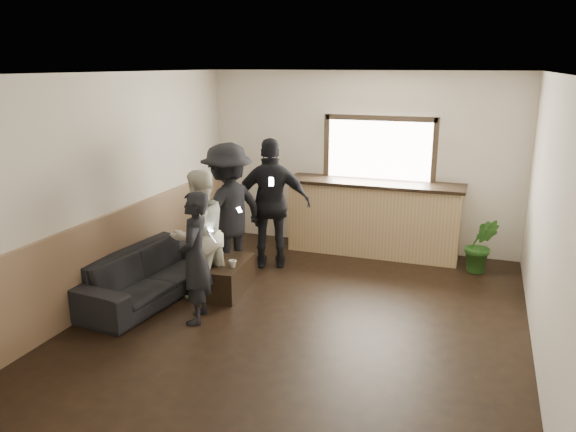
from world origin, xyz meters
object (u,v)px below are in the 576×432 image
at_px(sofa, 150,274).
at_px(person_a, 195,258).
at_px(coffee_table, 226,277).
at_px(cup_b, 233,264).
at_px(person_b, 199,234).
at_px(cup_a, 219,254).
at_px(person_d, 272,204).
at_px(potted_plant, 481,245).
at_px(person_c, 228,212).
at_px(bar_counter, 374,213).

distance_m(sofa, person_a, 1.07).
height_order(coffee_table, cup_b, cup_b).
height_order(coffee_table, person_b, person_b).
height_order(cup_a, person_d, person_d).
bearing_deg(person_d, cup_b, 66.99).
relative_size(sofa, person_d, 1.12).
height_order(coffee_table, potted_plant, potted_plant).
distance_m(coffee_table, potted_plant, 3.63).
xyz_separation_m(cup_b, potted_plant, (2.95, 1.98, -0.04)).
relative_size(potted_plant, person_b, 0.49).
relative_size(person_a, person_b, 0.93).
bearing_deg(cup_a, person_b, -103.39).
bearing_deg(person_a, person_b, -171.99).
height_order(sofa, person_a, person_a).
xyz_separation_m(sofa, person_c, (0.64, 1.00, 0.63)).
bearing_deg(sofa, coffee_table, -52.21).
bearing_deg(person_c, potted_plant, 136.10).
height_order(coffee_table, person_a, person_a).
bearing_deg(cup_a, cup_b, -39.91).
distance_m(cup_b, person_c, 0.88).
height_order(potted_plant, person_d, person_d).
distance_m(bar_counter, person_b, 3.00).
relative_size(potted_plant, person_a, 0.53).
height_order(sofa, person_c, person_c).
bearing_deg(cup_a, potted_plant, 27.66).
relative_size(coffee_table, cup_b, 9.06).
bearing_deg(person_d, person_b, 50.33).
bearing_deg(person_c, sofa, -8.36).
xyz_separation_m(person_a, person_c, (-0.24, 1.39, 0.17)).
height_order(sofa, coffee_table, sofa).
bearing_deg(person_c, person_d, 169.09).
xyz_separation_m(bar_counter, cup_b, (-1.34, -2.33, -0.19)).
bearing_deg(person_b, person_d, -175.37).
distance_m(cup_a, person_a, 1.09).
distance_m(sofa, cup_a, 0.93).
height_order(coffee_table, person_c, person_c).
relative_size(sofa, cup_b, 21.08).
bearing_deg(cup_a, person_a, -78.29).
bearing_deg(potted_plant, bar_counter, 167.80).
bearing_deg(potted_plant, coffee_table, -149.42).
relative_size(bar_counter, sofa, 1.28).
height_order(bar_counter, person_a, bar_counter).
bearing_deg(bar_counter, person_b, -125.72).
bearing_deg(potted_plant, person_b, -148.25).
relative_size(potted_plant, person_d, 0.43).
height_order(bar_counter, person_b, bar_counter).
xyz_separation_m(cup_a, person_a, (0.21, -1.02, 0.32)).
relative_size(coffee_table, person_c, 0.48).
distance_m(sofa, person_c, 1.35).
relative_size(cup_a, potted_plant, 0.14).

